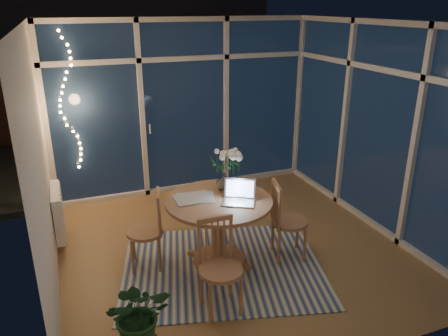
{
  "coord_description": "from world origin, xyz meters",
  "views": [
    {
      "loc": [
        -1.76,
        -4.27,
        2.78
      ],
      "look_at": [
        -0.03,
        0.25,
        0.94
      ],
      "focal_mm": 35.0,
      "sensor_mm": 36.0,
      "label": 1
    }
  ],
  "objects_px": {
    "chair_front": "(221,268)",
    "flower_vase": "(225,181)",
    "chair_right": "(290,220)",
    "laptop": "(239,192)",
    "dining_table": "(219,232)",
    "potted_plant": "(140,320)",
    "chair_left": "(145,230)"
  },
  "relations": [
    {
      "from": "chair_front",
      "to": "potted_plant",
      "type": "distance_m",
      "value": 0.89
    },
    {
      "from": "dining_table",
      "to": "laptop",
      "type": "bearing_deg",
      "value": -41.72
    },
    {
      "from": "chair_left",
      "to": "flower_vase",
      "type": "bearing_deg",
      "value": 101.93
    },
    {
      "from": "chair_left",
      "to": "laptop",
      "type": "xyz_separation_m",
      "value": [
        0.94,
        -0.38,
        0.46
      ]
    },
    {
      "from": "dining_table",
      "to": "potted_plant",
      "type": "xyz_separation_m",
      "value": [
        -1.09,
        -1.09,
        -0.02
      ]
    },
    {
      "from": "flower_vase",
      "to": "potted_plant",
      "type": "relative_size",
      "value": 0.28
    },
    {
      "from": "dining_table",
      "to": "chair_front",
      "type": "distance_m",
      "value": 0.82
    },
    {
      "from": "laptop",
      "to": "chair_left",
      "type": "bearing_deg",
      "value": -172.39
    },
    {
      "from": "chair_front",
      "to": "laptop",
      "type": "bearing_deg",
      "value": 57.28
    },
    {
      "from": "chair_right",
      "to": "laptop",
      "type": "relative_size",
      "value": 2.8
    },
    {
      "from": "chair_right",
      "to": "chair_front",
      "type": "relative_size",
      "value": 1.01
    },
    {
      "from": "flower_vase",
      "to": "chair_front",
      "type": "bearing_deg",
      "value": -112.96
    },
    {
      "from": "chair_right",
      "to": "flower_vase",
      "type": "relative_size",
      "value": 4.5
    },
    {
      "from": "dining_table",
      "to": "flower_vase",
      "type": "xyz_separation_m",
      "value": [
        0.16,
        0.23,
        0.5
      ]
    },
    {
      "from": "dining_table",
      "to": "potted_plant",
      "type": "height_order",
      "value": "dining_table"
    },
    {
      "from": "chair_left",
      "to": "flower_vase",
      "type": "distance_m",
      "value": 1.03
    },
    {
      "from": "chair_front",
      "to": "potted_plant",
      "type": "height_order",
      "value": "chair_front"
    },
    {
      "from": "chair_right",
      "to": "laptop",
      "type": "bearing_deg",
      "value": 103.37
    },
    {
      "from": "chair_right",
      "to": "chair_front",
      "type": "distance_m",
      "value": 1.23
    },
    {
      "from": "chair_left",
      "to": "chair_right",
      "type": "xyz_separation_m",
      "value": [
        1.58,
        -0.38,
        0.02
      ]
    },
    {
      "from": "chair_left",
      "to": "chair_front",
      "type": "distance_m",
      "value": 1.12
    },
    {
      "from": "chair_front",
      "to": "laptop",
      "type": "height_order",
      "value": "laptop"
    },
    {
      "from": "chair_front",
      "to": "flower_vase",
      "type": "xyz_separation_m",
      "value": [
        0.42,
        1.0,
        0.43
      ]
    },
    {
      "from": "dining_table",
      "to": "chair_right",
      "type": "relative_size",
      "value": 1.23
    },
    {
      "from": "dining_table",
      "to": "chair_left",
      "type": "distance_m",
      "value": 0.81
    },
    {
      "from": "laptop",
      "to": "potted_plant",
      "type": "height_order",
      "value": "laptop"
    },
    {
      "from": "dining_table",
      "to": "chair_front",
      "type": "relative_size",
      "value": 1.24
    },
    {
      "from": "dining_table",
      "to": "chair_left",
      "type": "height_order",
      "value": "chair_left"
    },
    {
      "from": "chair_front",
      "to": "flower_vase",
      "type": "relative_size",
      "value": 4.47
    },
    {
      "from": "chair_left",
      "to": "dining_table",
      "type": "bearing_deg",
      "value": 85.31
    },
    {
      "from": "laptop",
      "to": "potted_plant",
      "type": "relative_size",
      "value": 0.44
    },
    {
      "from": "potted_plant",
      "to": "chair_right",
      "type": "bearing_deg",
      "value": 26.48
    }
  ]
}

